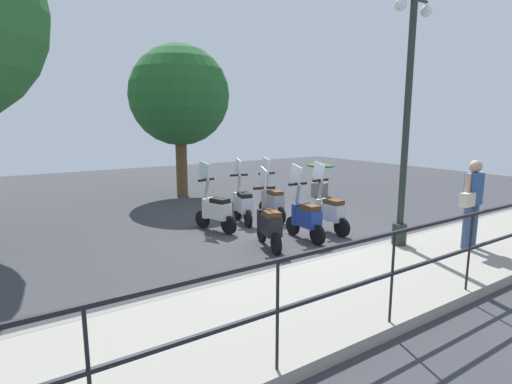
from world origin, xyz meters
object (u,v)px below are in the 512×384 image
at_px(potted_palm, 320,183).
at_px(scooter_near_2, 269,224).
at_px(scooter_far_1, 243,203).
at_px(pedestrian_with_bag, 472,197).
at_px(scooter_near_0, 328,211).
at_px(scooter_far_2, 215,210).
at_px(lamp_post_near, 406,132).
at_px(tree_distant, 179,96).
at_px(scooter_near_1, 305,217).
at_px(scooter_far_0, 272,201).

relative_size(potted_palm, scooter_near_2, 0.69).
bearing_deg(scooter_far_1, pedestrian_with_bag, -139.30).
bearing_deg(scooter_near_0, scooter_far_2, 52.06).
xyz_separation_m(lamp_post_near, scooter_far_2, (3.18, 2.16, -1.74)).
height_order(tree_distant, scooter_near_2, tree_distant).
relative_size(scooter_near_0, scooter_far_1, 1.00).
xyz_separation_m(potted_palm, scooter_near_1, (-3.47, 3.59, 0.04)).
height_order(tree_distant, scooter_near_1, tree_distant).
bearing_deg(scooter_far_0, scooter_far_2, 101.03).
xyz_separation_m(potted_palm, scooter_near_0, (-3.34, 2.81, 0.04)).
bearing_deg(scooter_near_1, pedestrian_with_bag, -140.15).
distance_m(potted_palm, scooter_far_1, 4.25).
distance_m(scooter_near_1, scooter_far_0, 1.79).
height_order(scooter_far_0, scooter_far_1, same).
xyz_separation_m(scooter_far_0, scooter_far_1, (0.14, 0.76, 0.00)).
distance_m(potted_palm, scooter_near_0, 4.37).
relative_size(scooter_near_0, scooter_far_2, 1.00).
relative_size(potted_palm, scooter_far_0, 0.69).
xyz_separation_m(pedestrian_with_bag, tree_distant, (8.47, 1.88, 2.13)).
relative_size(scooter_near_2, scooter_far_1, 1.00).
height_order(lamp_post_near, tree_distant, lamp_post_near).
bearing_deg(potted_palm, scooter_far_1, 112.12).
relative_size(scooter_near_1, scooter_near_2, 1.00).
height_order(scooter_far_1, scooter_far_2, same).
distance_m(scooter_far_0, scooter_far_1, 0.78).
relative_size(scooter_near_0, scooter_near_2, 1.00).
distance_m(pedestrian_with_bag, potted_palm, 6.17).
bearing_deg(scooter_near_1, scooter_far_1, 13.20).
bearing_deg(scooter_near_0, potted_palm, -41.50).
bearing_deg(pedestrian_with_bag, scooter_far_0, 19.11).
bearing_deg(scooter_near_2, lamp_post_near, -113.64).
relative_size(lamp_post_near, scooter_far_1, 3.02).
bearing_deg(scooter_near_1, potted_palm, -43.10).
relative_size(pedestrian_with_bag, scooter_far_0, 1.03).
distance_m(tree_distant, scooter_far_1, 5.01).
bearing_deg(pedestrian_with_bag, scooter_near_0, 22.75).
height_order(scooter_near_0, scooter_near_2, same).
distance_m(pedestrian_with_bag, scooter_near_1, 3.06).
xyz_separation_m(potted_palm, scooter_near_2, (-3.50, 4.53, 0.04)).
height_order(potted_palm, scooter_far_1, scooter_far_1).
distance_m(scooter_near_2, scooter_far_2, 1.66).
height_order(potted_palm, scooter_near_0, scooter_near_0).
relative_size(pedestrian_with_bag, scooter_near_2, 1.03).
height_order(potted_palm, scooter_near_1, scooter_near_1).
distance_m(pedestrian_with_bag, tree_distant, 8.94).
distance_m(scooter_near_0, scooter_far_1, 2.07).
bearing_deg(tree_distant, scooter_near_1, -179.28).
height_order(pedestrian_with_bag, scooter_near_0, pedestrian_with_bag).
height_order(lamp_post_near, scooter_near_1, lamp_post_near).
bearing_deg(scooter_near_2, scooter_near_1, -72.56).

